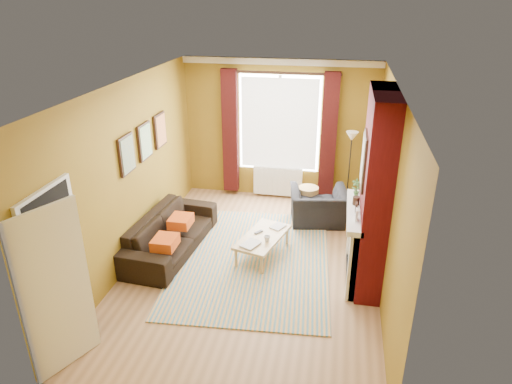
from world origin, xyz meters
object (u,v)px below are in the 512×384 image
(armchair, at_px, (318,207))
(coffee_table, at_px, (263,238))
(floor_lamp, at_px, (351,149))
(wicker_stool, at_px, (308,199))
(sofa, at_px, (171,233))

(armchair, height_order, coffee_table, armchair)
(coffee_table, relative_size, floor_lamp, 0.77)
(wicker_stool, bearing_deg, armchair, -64.18)
(coffee_table, distance_m, floor_lamp, 2.58)
(sofa, distance_m, coffee_table, 1.52)
(sofa, height_order, wicker_stool, sofa)
(sofa, relative_size, coffee_table, 1.78)
(armchair, relative_size, floor_lamp, 0.64)
(wicker_stool, distance_m, floor_lamp, 1.26)
(armchair, bearing_deg, sofa, 21.76)
(sofa, bearing_deg, coffee_table, -81.69)
(wicker_stool, height_order, floor_lamp, floor_lamp)
(armchair, distance_m, floor_lamp, 1.26)
(sofa, distance_m, floor_lamp, 3.66)
(coffee_table, height_order, floor_lamp, floor_lamp)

